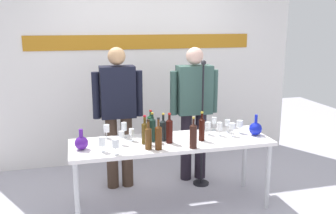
# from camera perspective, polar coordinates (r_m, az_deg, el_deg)

# --- Properties ---
(ground_plane) EXTENTS (10.00, 10.00, 0.00)m
(ground_plane) POSITION_cam_1_polar(r_m,az_deg,el_deg) (4.23, 0.53, -15.22)
(ground_plane) COLOR #B2AFBB
(back_wall) EXTENTS (4.54, 0.11, 3.00)m
(back_wall) POSITION_cam_1_polar(r_m,az_deg,el_deg) (5.30, -3.98, 7.60)
(back_wall) COLOR white
(back_wall) RESTS_ON ground
(display_table) EXTENTS (2.13, 0.67, 0.77)m
(display_table) POSITION_cam_1_polar(r_m,az_deg,el_deg) (3.94, 0.55, -6.13)
(display_table) COLOR white
(display_table) RESTS_ON ground
(decanter_blue_left) EXTENTS (0.13, 0.13, 0.21)m
(decanter_blue_left) POSITION_cam_1_polar(r_m,az_deg,el_deg) (3.74, -13.28, -5.39)
(decanter_blue_left) COLOR #501B91
(decanter_blue_left) RESTS_ON display_table
(decanter_blue_right) EXTENTS (0.14, 0.14, 0.23)m
(decanter_blue_right) POSITION_cam_1_polar(r_m,az_deg,el_deg) (4.21, 13.42, -3.26)
(decanter_blue_right) COLOR #1220BD
(decanter_blue_right) RESTS_ON display_table
(presenter_left) EXTENTS (0.60, 0.22, 1.72)m
(presenter_left) POSITION_cam_1_polar(r_m,az_deg,el_deg) (4.42, -7.73, -0.36)
(presenter_left) COLOR #402E23
(presenter_left) RESTS_ON ground
(presenter_right) EXTENTS (0.62, 0.22, 1.70)m
(presenter_right) POSITION_cam_1_polar(r_m,az_deg,el_deg) (4.63, 4.05, 0.29)
(presenter_right) COLOR black
(presenter_right) RESTS_ON ground
(wine_bottle_0) EXTENTS (0.06, 0.06, 0.31)m
(wine_bottle_0) POSITION_cam_1_polar(r_m,az_deg,el_deg) (3.91, 5.26, -3.29)
(wine_bottle_0) COLOR black
(wine_bottle_0) RESTS_ON display_table
(wine_bottle_1) EXTENTS (0.07, 0.07, 0.31)m
(wine_bottle_1) POSITION_cam_1_polar(r_m,az_deg,el_deg) (3.87, -2.44, -3.37)
(wine_bottle_1) COLOR #163127
(wine_bottle_1) RESTS_ON display_table
(wine_bottle_2) EXTENTS (0.07, 0.07, 0.33)m
(wine_bottle_2) POSITION_cam_1_polar(r_m,az_deg,el_deg) (3.62, -1.48, -4.59)
(wine_bottle_2) COLOR #4E280D
(wine_bottle_2) RESTS_ON display_table
(wine_bottle_3) EXTENTS (0.07, 0.07, 0.30)m
(wine_bottle_3) POSITION_cam_1_polar(r_m,az_deg,el_deg) (3.90, -0.74, -3.46)
(wine_bottle_3) COLOR black
(wine_bottle_3) RESTS_ON display_table
(wine_bottle_4) EXTENTS (0.07, 0.07, 0.30)m
(wine_bottle_4) POSITION_cam_1_polar(r_m,az_deg,el_deg) (3.64, -3.06, -4.64)
(wine_bottle_4) COLOR #533112
(wine_bottle_4) RESTS_ON display_table
(wine_bottle_5) EXTENTS (0.07, 0.07, 0.32)m
(wine_bottle_5) POSITION_cam_1_polar(r_m,az_deg,el_deg) (3.67, 3.95, -4.35)
(wine_bottle_5) COLOR black
(wine_bottle_5) RESTS_ON display_table
(wine_bottle_6) EXTENTS (0.07, 0.07, 0.30)m
(wine_bottle_6) POSITION_cam_1_polar(r_m,az_deg,el_deg) (3.80, -3.61, -3.87)
(wine_bottle_6) COLOR #48350E
(wine_bottle_6) RESTS_ON display_table
(wine_bottle_7) EXTENTS (0.07, 0.07, 0.31)m
(wine_bottle_7) POSITION_cam_1_polar(r_m,az_deg,el_deg) (4.00, -2.70, -2.87)
(wine_bottle_7) COLOR #10361B
(wine_bottle_7) RESTS_ON display_table
(wine_bottle_8) EXTENTS (0.07, 0.07, 0.32)m
(wine_bottle_8) POSITION_cam_1_polar(r_m,az_deg,el_deg) (3.81, 0.22, -3.57)
(wine_bottle_8) COLOR #330C08
(wine_bottle_8) RESTS_ON display_table
(wine_glass_left_0) EXTENTS (0.06, 0.06, 0.15)m
(wine_glass_left_0) POSITION_cam_1_polar(r_m,az_deg,el_deg) (4.03, -9.52, -3.32)
(wine_glass_left_0) COLOR white
(wine_glass_left_0) RESTS_ON display_table
(wine_glass_left_1) EXTENTS (0.06, 0.06, 0.15)m
(wine_glass_left_1) POSITION_cam_1_polar(r_m,az_deg,el_deg) (3.80, -7.25, -4.30)
(wine_glass_left_1) COLOR white
(wine_glass_left_1) RESTS_ON display_table
(wine_glass_left_2) EXTENTS (0.07, 0.07, 0.15)m
(wine_glass_left_2) POSITION_cam_1_polar(r_m,az_deg,el_deg) (3.62, -10.16, -5.31)
(wine_glass_left_2) COLOR white
(wine_glass_left_2) RESTS_ON display_table
(wine_glass_left_3) EXTENTS (0.07, 0.07, 0.15)m
(wine_glass_left_3) POSITION_cam_1_polar(r_m,az_deg,el_deg) (3.53, -8.14, -5.66)
(wine_glass_left_3) COLOR white
(wine_glass_left_3) RESTS_ON display_table
(wine_glass_left_4) EXTENTS (0.06, 0.06, 0.13)m
(wine_glass_left_4) POSITION_cam_1_polar(r_m,az_deg,el_deg) (3.91, -5.67, -3.92)
(wine_glass_left_4) COLOR white
(wine_glass_left_4) RESTS_ON display_table
(wine_glass_left_5) EXTENTS (0.06, 0.06, 0.17)m
(wine_glass_left_5) POSITION_cam_1_polar(r_m,az_deg,el_deg) (4.02, -6.84, -3.09)
(wine_glass_left_5) COLOR white
(wine_glass_left_5) RESTS_ON display_table
(wine_glass_right_0) EXTENTS (0.06, 0.06, 0.15)m
(wine_glass_right_0) POSITION_cam_1_polar(r_m,az_deg,el_deg) (4.11, 7.98, -3.01)
(wine_glass_right_0) COLOR white
(wine_glass_right_0) RESTS_ON display_table
(wine_glass_right_1) EXTENTS (0.06, 0.06, 0.15)m
(wine_glass_right_1) POSITION_cam_1_polar(r_m,az_deg,el_deg) (4.23, 9.19, -2.47)
(wine_glass_right_1) COLOR white
(wine_glass_right_1) RESTS_ON display_table
(wine_glass_right_2) EXTENTS (0.07, 0.07, 0.15)m
(wine_glass_right_2) POSITION_cam_1_polar(r_m,az_deg,el_deg) (4.23, 11.05, -2.61)
(wine_glass_right_2) COLOR white
(wine_glass_right_2) RESTS_ON display_table
(wine_glass_right_3) EXTENTS (0.06, 0.06, 0.14)m
(wine_glass_right_3) POSITION_cam_1_polar(r_m,az_deg,el_deg) (4.13, 6.20, -2.88)
(wine_glass_right_3) COLOR white
(wine_glass_right_3) RESTS_ON display_table
(wine_glass_right_4) EXTENTS (0.07, 0.07, 0.15)m
(wine_glass_right_4) POSITION_cam_1_polar(r_m,az_deg,el_deg) (4.10, 9.89, -2.98)
(wine_glass_right_4) COLOR white
(wine_glass_right_4) RESTS_ON display_table
(wine_glass_right_5) EXTENTS (0.06, 0.06, 0.16)m
(wine_glass_right_5) POSITION_cam_1_polar(r_m,az_deg,el_deg) (4.29, 7.16, -2.15)
(wine_glass_right_5) COLOR white
(wine_glass_right_5) RESTS_ON display_table
(microphone_stand) EXTENTS (0.20, 0.20, 1.57)m
(microphone_stand) POSITION_cam_1_polar(r_m,az_deg,el_deg) (4.58, 5.26, -5.78)
(microphone_stand) COLOR black
(microphone_stand) RESTS_ON ground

